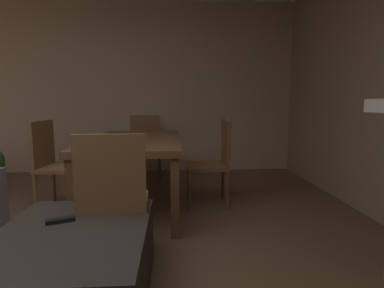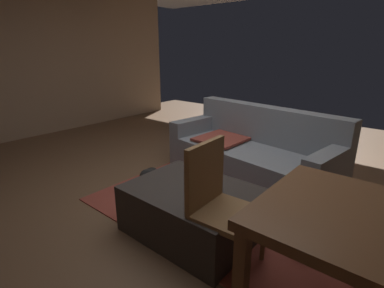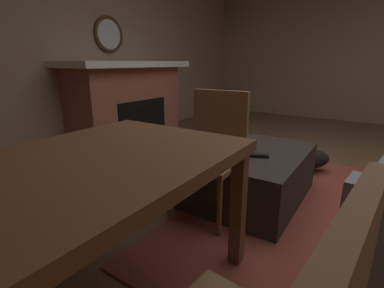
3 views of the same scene
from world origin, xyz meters
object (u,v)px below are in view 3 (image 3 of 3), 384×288
object	(u,v)px
ottoman_coffee_table	(250,174)
small_dog	(306,157)
round_wall_mirror	(109,34)
dining_table	(37,195)
tv_remote	(258,156)
dining_chair_west	(213,147)
fireplace	(128,102)

from	to	relation	value
ottoman_coffee_table	small_dog	xyz separation A→B (m)	(-0.84, 0.26, -0.04)
round_wall_mirror	dining_table	world-z (taller)	round_wall_mirror
ottoman_coffee_table	tv_remote	size ratio (longest dim) A/B	6.72
dining_table	ottoman_coffee_table	bearing A→B (deg)	174.62
round_wall_mirror	dining_chair_west	bearing A→B (deg)	64.74
dining_chair_west	small_dog	xyz separation A→B (m)	(-1.21, 0.43, -0.35)
tv_remote	dining_table	bearing A→B (deg)	-32.34
dining_chair_west	small_dog	bearing A→B (deg)	160.64
fireplace	tv_remote	world-z (taller)	fireplace
dining_chair_west	tv_remote	bearing A→B (deg)	131.88
round_wall_mirror	ottoman_coffee_table	bearing A→B (deg)	73.83
small_dog	fireplace	bearing A→B (deg)	-86.85
dining_table	small_dog	distance (m)	2.59
ottoman_coffee_table	dining_chair_west	bearing A→B (deg)	-23.63
round_wall_mirror	dining_chair_west	xyz separation A→B (m)	(1.08, 2.29, -0.97)
tv_remote	small_dog	bearing A→B (deg)	147.88
tv_remote	dining_table	distance (m)	1.57
round_wall_mirror	fireplace	bearing A→B (deg)	90.00
dining_table	small_dog	xyz separation A→B (m)	(-2.51, 0.42, -0.49)
round_wall_mirror	tv_remote	size ratio (longest dim) A/B	3.06
dining_chair_west	round_wall_mirror	bearing A→B (deg)	-115.26
round_wall_mirror	tv_remote	distance (m)	2.89
round_wall_mirror	ottoman_coffee_table	size ratio (longest dim) A/B	0.46
ottoman_coffee_table	dining_chair_west	xyz separation A→B (m)	(0.37, -0.16, 0.31)
round_wall_mirror	ottoman_coffee_table	xyz separation A→B (m)	(0.71, 2.45, -1.28)
dining_table	dining_chair_west	size ratio (longest dim) A/B	1.94
tv_remote	small_dog	size ratio (longest dim) A/B	0.34
ottoman_coffee_table	tv_remote	world-z (taller)	tv_remote
fireplace	dining_chair_west	distance (m)	2.28
ottoman_coffee_table	dining_table	world-z (taller)	dining_table
tv_remote	dining_chair_west	world-z (taller)	dining_chair_west
ottoman_coffee_table	round_wall_mirror	bearing A→B (deg)	-106.17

